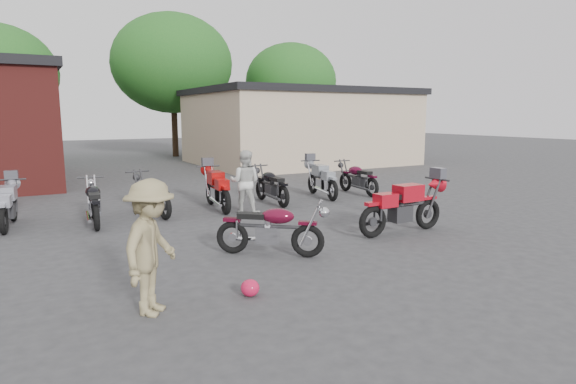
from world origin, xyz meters
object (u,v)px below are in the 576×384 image
person_light (245,182)px  row_bike_3 (152,192)px  vintage_motorcycle (272,226)px  sportbike (403,204)px  row_bike_4 (217,187)px  row_bike_5 (271,184)px  helmet (250,288)px  row_bike_2 (94,200)px  row_bike_7 (358,177)px  row_bike_1 (8,203)px  person_tan (151,247)px  row_bike_6 (322,178)px

person_light → row_bike_3: bearing=12.8°
vintage_motorcycle → sportbike: (3.19, 0.12, 0.07)m
row_bike_3 → row_bike_4: bearing=-102.8°
sportbike → row_bike_3: 6.16m
row_bike_5 → row_bike_4: bearing=93.2°
helmet → vintage_motorcycle: bearing=54.1°
vintage_motorcycle → row_bike_4: row_bike_4 is taller
sportbike → row_bike_4: bearing=118.8°
person_light → row_bike_4: (-0.44, 0.85, -0.21)m
row_bike_2 → row_bike_7: bearing=-82.1°
helmet → row_bike_7: (6.64, 6.33, 0.44)m
row_bike_7 → row_bike_5: bearing=93.2°
row_bike_3 → row_bike_7: 6.50m
row_bike_1 → row_bike_5: bearing=-85.1°
person_light → row_bike_7: bearing=-129.5°
vintage_motorcycle → sportbike: 3.20m
sportbike → row_bike_3: sportbike is taller
row_bike_5 → sportbike: bearing=-168.0°
sportbike → person_light: (-2.07, 3.55, 0.19)m
row_bike_1 → row_bike_3: (3.13, -0.18, 0.02)m
row_bike_3 → row_bike_1: bearing=77.5°
person_light → row_bike_1: size_ratio=0.85×
sportbike → row_bike_2: (-5.61, 4.09, -0.06)m
helmet → row_bike_4: row_bike_4 is taller
person_tan → row_bike_6: bearing=-7.0°
row_bike_2 → row_bike_7: 7.93m
sportbike → row_bike_1: bearing=146.5°
person_tan → row_bike_7: person_tan is taller
row_bike_5 → row_bike_2: bearing=95.4°
person_tan → sportbike: bearing=-34.4°
sportbike → row_bike_5: 4.54m
vintage_motorcycle → row_bike_4: size_ratio=0.92×
vintage_motorcycle → row_bike_6: row_bike_6 is taller
vintage_motorcycle → person_tan: 2.91m
row_bike_6 → row_bike_1: bearing=99.1°
sportbike → vintage_motorcycle: bearing=-178.7°
helmet → row_bike_2: row_bike_2 is taller
row_bike_2 → row_bike_3: size_ratio=0.97×
row_bike_1 → row_bike_4: size_ratio=0.92×
vintage_motorcycle → row_bike_2: row_bike_2 is taller
vintage_motorcycle → row_bike_6: (4.17, 4.80, 0.04)m
row_bike_6 → row_bike_2: bearing=104.2°
row_bike_1 → row_bike_7: bearing=-83.6°
helmet → person_tan: bearing=176.6°
person_light → vintage_motorcycle: bearing=109.9°
sportbike → person_tan: person_tan is taller
row_bike_4 → row_bike_7: 4.81m
row_bike_5 → row_bike_6: (1.85, 0.22, 0.02)m
row_bike_1 → row_bike_7: (9.63, -0.07, 0.00)m
person_tan → row_bike_1: person_tan is taller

